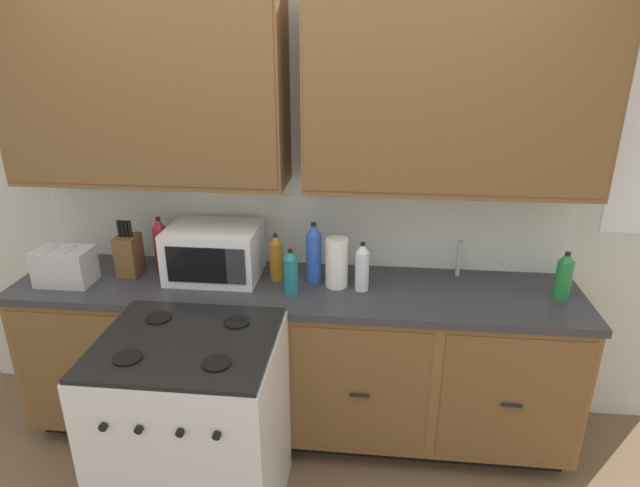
{
  "coord_description": "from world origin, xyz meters",
  "views": [
    {
      "loc": [
        0.4,
        -2.22,
        2.15
      ],
      "look_at": [
        0.14,
        0.27,
        1.16
      ],
      "focal_mm": 30.28,
      "sensor_mm": 36.0,
      "label": 1
    }
  ],
  "objects_px": {
    "knife_block": "(129,254)",
    "bottle_blue": "(314,253)",
    "stove_range": "(195,430)",
    "bottle_green": "(564,276)",
    "bottle_teal": "(292,272)",
    "toaster": "(65,266)",
    "paper_towel_roll": "(337,263)",
    "bottle_red": "(161,244)",
    "bottle_clear": "(362,267)",
    "bottle_amber": "(276,257)",
    "microwave": "(214,252)"
  },
  "relations": [
    {
      "from": "bottle_clear",
      "to": "toaster",
      "type": "bearing_deg",
      "value": -176.83
    },
    {
      "from": "stove_range",
      "to": "bottle_clear",
      "type": "relative_size",
      "value": 3.67
    },
    {
      "from": "toaster",
      "to": "bottle_amber",
      "type": "bearing_deg",
      "value": 8.45
    },
    {
      "from": "paper_towel_roll",
      "to": "bottle_teal",
      "type": "bearing_deg",
      "value": -151.93
    },
    {
      "from": "knife_block",
      "to": "bottle_teal",
      "type": "bearing_deg",
      "value": -8.93
    },
    {
      "from": "stove_range",
      "to": "bottle_clear",
      "type": "xyz_separation_m",
      "value": [
        0.72,
        0.61,
        0.57
      ]
    },
    {
      "from": "knife_block",
      "to": "bottle_red",
      "type": "relative_size",
      "value": 1.02
    },
    {
      "from": "bottle_green",
      "to": "bottle_clear",
      "type": "relative_size",
      "value": 0.94
    },
    {
      "from": "bottle_green",
      "to": "bottle_teal",
      "type": "xyz_separation_m",
      "value": [
        -1.34,
        -0.1,
        -0.0
      ]
    },
    {
      "from": "knife_block",
      "to": "bottle_blue",
      "type": "relative_size",
      "value": 0.95
    },
    {
      "from": "paper_towel_roll",
      "to": "bottle_green",
      "type": "relative_size",
      "value": 1.07
    },
    {
      "from": "bottle_teal",
      "to": "bottle_blue",
      "type": "bearing_deg",
      "value": 60.19
    },
    {
      "from": "stove_range",
      "to": "microwave",
      "type": "height_order",
      "value": "microwave"
    },
    {
      "from": "bottle_clear",
      "to": "stove_range",
      "type": "bearing_deg",
      "value": -139.47
    },
    {
      "from": "knife_block",
      "to": "bottle_clear",
      "type": "relative_size",
      "value": 1.2
    },
    {
      "from": "bottle_teal",
      "to": "microwave",
      "type": "bearing_deg",
      "value": 159.42
    },
    {
      "from": "toaster",
      "to": "bottle_teal",
      "type": "bearing_deg",
      "value": 0.11
    },
    {
      "from": "microwave",
      "to": "bottle_red",
      "type": "height_order",
      "value": "bottle_red"
    },
    {
      "from": "bottle_red",
      "to": "microwave",
      "type": "bearing_deg",
      "value": -10.01
    },
    {
      "from": "stove_range",
      "to": "microwave",
      "type": "xyz_separation_m",
      "value": [
        -0.07,
        0.7,
        0.58
      ]
    },
    {
      "from": "stove_range",
      "to": "bottle_blue",
      "type": "xyz_separation_m",
      "value": [
        0.46,
        0.69,
        0.6
      ]
    },
    {
      "from": "knife_block",
      "to": "bottle_blue",
      "type": "xyz_separation_m",
      "value": [
        1.0,
        0.02,
        0.04
      ]
    },
    {
      "from": "microwave",
      "to": "bottle_red",
      "type": "bearing_deg",
      "value": 169.99
    },
    {
      "from": "stove_range",
      "to": "bottle_amber",
      "type": "xyz_separation_m",
      "value": [
        0.26,
        0.69,
        0.57
      ]
    },
    {
      "from": "bottle_clear",
      "to": "bottle_teal",
      "type": "bearing_deg",
      "value": -166.54
    },
    {
      "from": "knife_block",
      "to": "bottle_clear",
      "type": "xyz_separation_m",
      "value": [
        1.26,
        -0.06,
        0.01
      ]
    },
    {
      "from": "bottle_amber",
      "to": "bottle_red",
      "type": "relative_size",
      "value": 0.85
    },
    {
      "from": "microwave",
      "to": "bottle_green",
      "type": "xyz_separation_m",
      "value": [
        1.78,
        -0.07,
        -0.02
      ]
    },
    {
      "from": "bottle_green",
      "to": "bottle_teal",
      "type": "relative_size",
      "value": 1.02
    },
    {
      "from": "knife_block",
      "to": "bottle_amber",
      "type": "height_order",
      "value": "knife_block"
    },
    {
      "from": "paper_towel_roll",
      "to": "bottle_blue",
      "type": "distance_m",
      "value": 0.14
    },
    {
      "from": "bottle_blue",
      "to": "bottle_red",
      "type": "height_order",
      "value": "bottle_blue"
    },
    {
      "from": "bottle_green",
      "to": "bottle_clear",
      "type": "distance_m",
      "value": 0.99
    },
    {
      "from": "bottle_blue",
      "to": "bottle_clear",
      "type": "xyz_separation_m",
      "value": [
        0.26,
        -0.08,
        -0.03
      ]
    },
    {
      "from": "bottle_teal",
      "to": "toaster",
      "type": "bearing_deg",
      "value": -179.89
    },
    {
      "from": "stove_range",
      "to": "bottle_amber",
      "type": "bearing_deg",
      "value": 69.22
    },
    {
      "from": "toaster",
      "to": "knife_block",
      "type": "bearing_deg",
      "value": 26.98
    },
    {
      "from": "knife_block",
      "to": "bottle_red",
      "type": "height_order",
      "value": "knife_block"
    },
    {
      "from": "toaster",
      "to": "bottle_green",
      "type": "height_order",
      "value": "bottle_green"
    },
    {
      "from": "toaster",
      "to": "bottle_blue",
      "type": "height_order",
      "value": "bottle_blue"
    },
    {
      "from": "bottle_clear",
      "to": "bottle_green",
      "type": "bearing_deg",
      "value": 0.7
    },
    {
      "from": "stove_range",
      "to": "bottle_blue",
      "type": "distance_m",
      "value": 1.03
    },
    {
      "from": "paper_towel_roll",
      "to": "toaster",
      "type": "bearing_deg",
      "value": -175.24
    },
    {
      "from": "paper_towel_roll",
      "to": "bottle_clear",
      "type": "xyz_separation_m",
      "value": [
        0.13,
        -0.03,
        -0.0
      ]
    },
    {
      "from": "bottle_amber",
      "to": "bottle_red",
      "type": "distance_m",
      "value": 0.66
    },
    {
      "from": "stove_range",
      "to": "bottle_green",
      "type": "xyz_separation_m",
      "value": [
        1.71,
        0.63,
        0.56
      ]
    },
    {
      "from": "stove_range",
      "to": "bottle_red",
      "type": "bearing_deg",
      "value": 117.38
    },
    {
      "from": "stove_range",
      "to": "bottle_clear",
      "type": "bearing_deg",
      "value": 40.53
    },
    {
      "from": "bottle_red",
      "to": "bottle_teal",
      "type": "relative_size",
      "value": 1.27
    },
    {
      "from": "toaster",
      "to": "bottle_green",
      "type": "relative_size",
      "value": 1.15
    }
  ]
}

